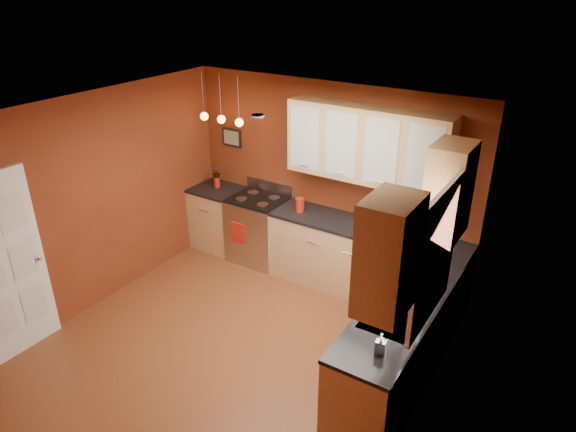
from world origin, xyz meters
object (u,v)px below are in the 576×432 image
Objects in this scene: soap_pump at (381,344)px; sink at (396,318)px; gas_range at (259,229)px; red_canister at (300,205)px; coffee_maker at (416,229)px.

sink is at bearing 97.91° from soap_pump.
gas_range is 0.89m from red_canister.
soap_pump is at bearing -82.09° from sink.
sink is 3.05× the size of coffee_maker.
coffee_maker is (2.24, 0.07, 0.56)m from gas_range.
red_canister is at bearing -2.35° from gas_range.
coffee_maker is (-0.39, 1.57, 0.13)m from sink.
red_canister is (0.70, -0.03, 0.55)m from gas_range.
soap_pump is at bearing -45.34° from red_canister.
gas_range is 1.59× the size of sink.
sink reaches higher than gas_range.
sink is 1.63m from coffee_maker.
sink is at bearing -57.94° from coffee_maker.
gas_range is at bearing -159.86° from coffee_maker.
sink reaches higher than soap_pump.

